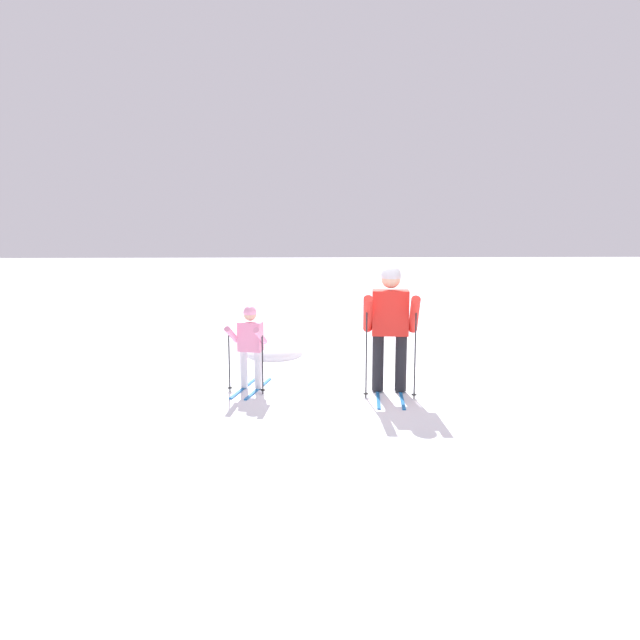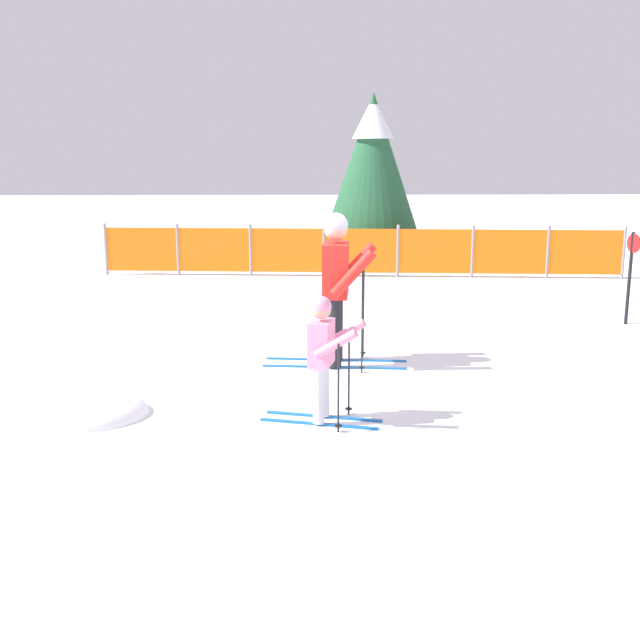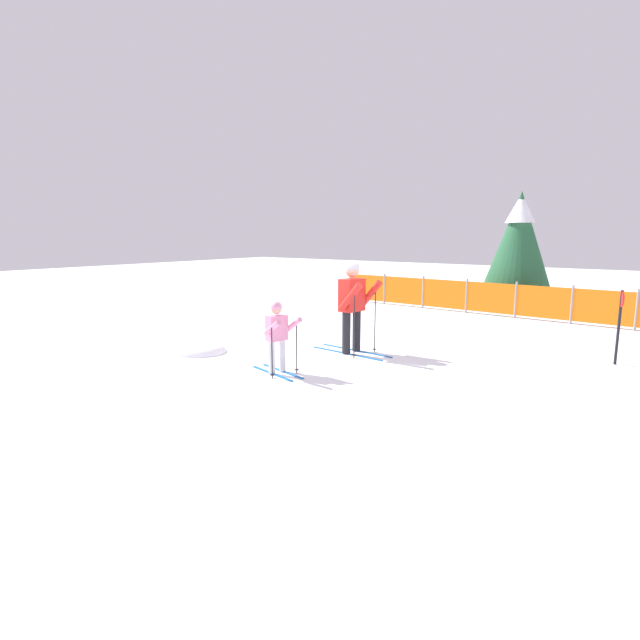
% 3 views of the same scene
% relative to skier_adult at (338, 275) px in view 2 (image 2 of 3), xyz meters
% --- Properties ---
extents(ground_plane, '(60.00, 60.00, 0.00)m').
position_rel_skier_adult_xyz_m(ground_plane, '(-0.06, -0.23, -1.10)').
color(ground_plane, white).
extents(skier_adult, '(1.78, 0.82, 1.85)m').
position_rel_skier_adult_xyz_m(skier_adult, '(0.00, 0.00, 0.00)').
color(skier_adult, '#1966B2').
rests_on(skier_adult, ground_plane).
extents(skier_child, '(1.20, 0.62, 1.25)m').
position_rel_skier_adult_xyz_m(skier_child, '(-0.22, -2.02, -0.37)').
color(skier_child, '#1966B2').
rests_on(skier_child, ground_plane).
extents(safety_fence, '(10.31, 0.77, 1.04)m').
position_rel_skier_adult_xyz_m(safety_fence, '(0.73, 6.34, -0.59)').
color(safety_fence, gray).
rests_on(safety_fence, ground_plane).
extents(conifer_far, '(1.96, 1.96, 3.64)m').
position_rel_skier_adult_xyz_m(conifer_far, '(1.06, 7.73, 1.15)').
color(conifer_far, '#4C3823').
rests_on(conifer_far, ground_plane).
extents(trail_marker, '(0.10, 0.27, 1.37)m').
position_rel_skier_adult_xyz_m(trail_marker, '(4.39, 2.08, -0.25)').
color(trail_marker, black).
rests_on(trail_marker, ground_plane).
extents(snow_mound, '(1.25, 1.06, 0.50)m').
position_rel_skier_adult_xyz_m(snow_mound, '(-2.60, -1.78, -1.10)').
color(snow_mound, white).
rests_on(snow_mound, ground_plane).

